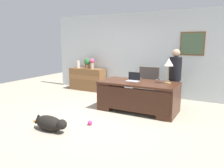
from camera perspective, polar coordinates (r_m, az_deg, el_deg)
The scene contains 14 objects.
ground_plane at distance 5.24m, azimuth -1.76°, elevation -8.62°, with size 12.00×12.00×0.00m, color #9E937F.
back_wall at distance 7.30m, azimuth 8.66°, elevation 7.74°, with size 7.00×0.16×2.70m.
desk at distance 5.60m, azimuth 6.82°, elevation -2.93°, with size 1.95×0.98×0.76m.
credenza at distance 8.05m, azimuth -6.42°, elevation 1.28°, with size 1.32×0.50×0.80m.
armchair at distance 6.47m, azimuth 9.21°, elevation -0.61°, with size 0.60×0.59×1.03m.
person_standing at distance 6.00m, azimuth 16.11°, elevation 1.45°, with size 0.32×0.32×1.57m.
dog_lying at distance 4.60m, azimuth -15.82°, elevation -9.85°, with size 0.86×0.32×0.30m.
laptop at distance 5.65m, azimuth 5.61°, elevation 1.33°, with size 0.32×0.22×0.22m.
desk_lamp at distance 5.43m, azimuth 14.65°, elevation 5.15°, with size 0.22×0.22×0.61m.
vase_with_flowers at distance 7.86m, azimuth -5.26°, elevation 5.57°, with size 0.17×0.17×0.36m.
vase_empty at distance 8.22m, azimuth -8.87°, elevation 5.15°, with size 0.12×0.12×0.26m, color silver.
potted_plant at distance 7.97m, azimuth -6.51°, elevation 5.52°, with size 0.24×0.24×0.36m.
dog_toy_ball at distance 4.77m, azimuth -5.78°, elevation -10.06°, with size 0.10×0.10×0.10m, color #D8338C.
dog_toy_bone at distance 5.19m, azimuth -19.31°, elevation -9.15°, with size 0.15×0.05×0.05m, color orange.
Camera 1 is at (2.48, -4.26, 1.77)m, focal length 34.93 mm.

